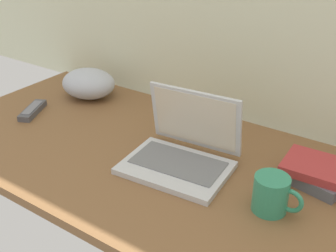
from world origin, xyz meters
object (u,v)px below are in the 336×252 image
object	(u,v)px
laptop	(182,150)
book_stack	(318,173)
remote_control_near	(33,110)
coffee_mug	(272,194)
cushion	(89,83)

from	to	relation	value
laptop	book_stack	xyz separation A→B (m)	(0.37, 0.13, -0.01)
remote_control_near	laptop	bearing A→B (deg)	2.02
laptop	coffee_mug	bearing A→B (deg)	-10.91
coffee_mug	remote_control_near	xyz separation A→B (m)	(-0.97, 0.04, -0.04)
book_stack	remote_control_near	bearing A→B (deg)	-171.33
remote_control_near	book_stack	bearing A→B (deg)	8.67
book_stack	coffee_mug	bearing A→B (deg)	-108.48
remote_control_near	book_stack	xyz separation A→B (m)	(1.03, 0.16, 0.02)
laptop	book_stack	world-z (taller)	laptop
coffee_mug	cushion	world-z (taller)	cushion
book_stack	cushion	distance (m)	0.96
book_stack	cushion	bearing A→B (deg)	175.28
remote_control_near	cushion	world-z (taller)	cushion
book_stack	laptop	bearing A→B (deg)	-160.12
laptop	remote_control_near	xyz separation A→B (m)	(-0.66, -0.02, -0.03)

